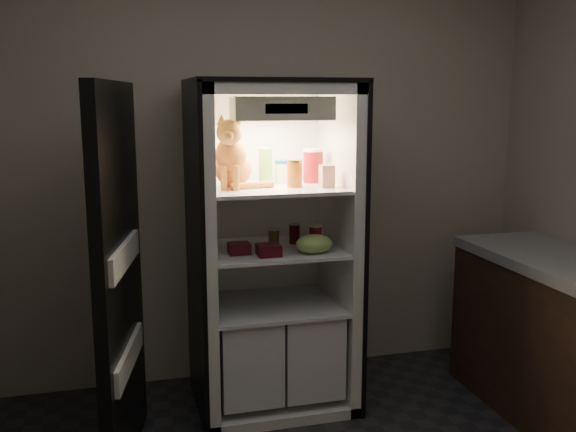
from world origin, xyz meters
name	(u,v)px	position (x,y,z in m)	size (l,w,h in m)	color
room_shell	(362,142)	(0.00, 0.00, 1.62)	(3.60, 3.60, 3.60)	white
refrigerator	(271,270)	(0.00, 1.38, 0.79)	(0.90, 0.72, 1.88)	white
fridge_door	(120,281)	(-0.85, 0.94, 0.91)	(0.23, 0.86, 1.85)	black
tabby_cat	(232,160)	(-0.23, 1.32, 1.44)	(0.34, 0.40, 0.41)	#C45E19
parmesan_shaker	(265,166)	(-0.02, 1.42, 1.39)	(0.08, 0.08, 0.20)	green
mayo_tub	(283,172)	(0.09, 1.42, 1.36)	(0.10, 0.10, 0.13)	white
salsa_jar	(295,173)	(0.11, 1.26, 1.37)	(0.09, 0.09, 0.15)	maroon
pepper_jar	(313,166)	(0.26, 1.42, 1.39)	(0.12, 0.12, 0.19)	maroon
cream_carton	(327,176)	(0.27, 1.19, 1.35)	(0.07, 0.07, 0.12)	beige
soda_can_a	(294,234)	(0.14, 1.39, 1.00)	(0.06, 0.06, 0.11)	black
soda_can_b	(316,235)	(0.25, 1.31, 1.00)	(0.07, 0.07, 0.12)	black
soda_can_c	(315,237)	(0.22, 1.24, 1.00)	(0.07, 0.07, 0.13)	black
condiment_jar	(274,236)	(0.03, 1.42, 0.98)	(0.06, 0.06, 0.09)	brown
grape_bag	(314,244)	(0.18, 1.13, 0.99)	(0.21, 0.15, 0.10)	#81A94F
berry_box_left	(239,248)	(-0.21, 1.23, 0.97)	(0.11, 0.11, 0.06)	#510D15
berry_box_right	(269,250)	(-0.07, 1.14, 0.97)	(0.12, 0.12, 0.06)	#510D15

